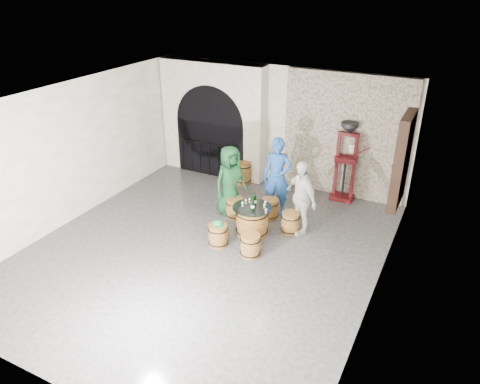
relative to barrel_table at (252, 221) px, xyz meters
The scene contains 31 objects.
ground 1.25m from the barrel_table, 119.90° to the right, with size 8.00×8.00×0.00m, color #29292B.
wall_back 3.27m from the barrel_table, 101.52° to the left, with size 8.00×8.00×0.00m, color white.
wall_front 5.24m from the barrel_table, 96.80° to the right, with size 8.00×8.00×0.00m, color white.
wall_left 4.42m from the barrel_table, 165.69° to the right, with size 8.00×8.00×0.00m, color white.
wall_right 3.33m from the barrel_table, 19.85° to the right, with size 8.00×8.00×0.00m, color white.
ceiling 3.11m from the barrel_table, 119.90° to the right, with size 8.00×8.00×0.00m, color beige.
stone_facing_panel 3.38m from the barrel_table, 67.51° to the left, with size 3.20×0.12×3.18m, color tan.
arched_opening 3.88m from the barrel_table, 132.91° to the left, with size 3.10×0.60×3.19m.
shuttered_window 3.42m from the barrel_table, 25.98° to the left, with size 0.23×1.10×2.00m.
barrel_table is the anchor object (origin of this frame).
barrel_stool_left 0.88m from the barrel_table, 143.88° to the left, with size 0.43×0.43×0.50m.
barrel_stool_far 0.88m from the barrel_table, 86.25° to the left, with size 0.43×0.43×0.50m.
barrel_stool_right 0.88m from the barrel_table, 31.90° to the left, with size 0.43×0.43×0.50m.
barrel_stool_near_right 0.88m from the barrel_table, 66.53° to the right, with size 0.43×0.43×0.50m.
barrel_stool_near_left 0.88m from the barrel_table, 120.82° to the right, with size 0.43×0.43×0.50m.
green_cap 0.90m from the barrel_table, 120.58° to the right, with size 0.24×0.20×0.11m.
person_green 1.23m from the barrel_table, 143.88° to the left, with size 0.85×0.55×1.73m, color #113D1E.
person_blue 1.35m from the barrel_table, 86.25° to the left, with size 0.69×0.46×1.90m, color navy.
person_white 1.20m from the barrel_table, 31.90° to the left, with size 1.01×0.42×1.73m, color silver.
wine_bottle_left 0.48m from the barrel_table, 36.17° to the left, with size 0.08×0.08×0.32m.
wine_bottle_center 0.50m from the barrel_table, 61.01° to the right, with size 0.08×0.08×0.32m.
wine_bottle_right 0.49m from the barrel_table, 84.17° to the left, with size 0.08×0.08×0.32m.
tasting_glass_a 0.45m from the barrel_table, 165.40° to the right, with size 0.05×0.05×0.10m, color #AF6822, non-canonical shape.
tasting_glass_b 0.48m from the barrel_table, 20.53° to the left, with size 0.05×0.05×0.10m, color #AF6822, non-canonical shape.
tasting_glass_c 0.46m from the barrel_table, 130.60° to the left, with size 0.05×0.05×0.10m, color #AF6822, non-canonical shape.
tasting_glass_d 0.50m from the barrel_table, 47.00° to the left, with size 0.05×0.05×0.10m, color #AF6822, non-canonical shape.
tasting_glass_e 0.56m from the barrel_table, 16.49° to the right, with size 0.05×0.05×0.10m, color #AF6822, non-canonical shape.
tasting_glass_f 0.45m from the barrel_table, 153.89° to the left, with size 0.05×0.05×0.10m, color #AF6822, non-canonical shape.
side_barrel 2.75m from the barrel_table, 120.84° to the left, with size 0.49×0.49×0.65m.
corking_press 3.09m from the barrel_table, 63.35° to the left, with size 0.85×0.47×2.06m.
control_box 3.32m from the barrel_table, 62.76° to the left, with size 0.18×0.10×0.22m, color silver.
Camera 1 is at (4.36, -6.93, 5.35)m, focal length 34.00 mm.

